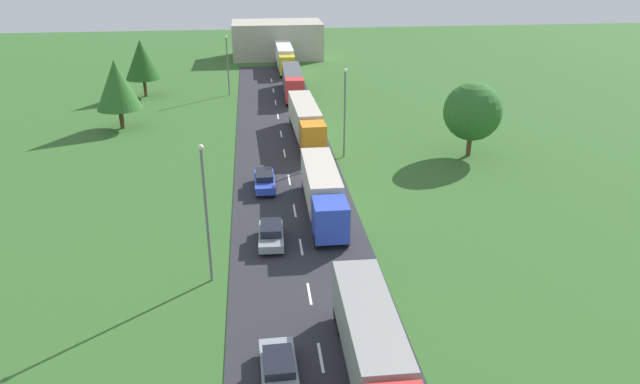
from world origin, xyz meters
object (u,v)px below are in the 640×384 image
object	(u,v)px
truck_fourth	(293,81)
lamppost_fourth	(228,62)
truck_fifth	(285,56)
car_third	(271,234)
car_second	(279,366)
tree_maple	(117,85)
truck_second	(323,190)
lamppost_third	(345,109)
truck_third	(306,120)
car_fourth	(265,180)
truck_lead	(375,353)
distant_building	(277,40)
lamppost_second	(206,209)
tree_oak	(142,60)
tree_pine	(473,112)

from	to	relation	value
truck_fourth	lamppost_fourth	size ratio (longest dim) A/B	1.65
truck_fifth	car_third	xyz separation A→B (m)	(-4.64, -60.81, -1.40)
car_third	lamppost_fourth	xyz separation A→B (m)	(-4.15, 44.52, 3.73)
car_second	tree_maple	xyz separation A→B (m)	(-15.86, 44.13, 4.34)
truck_second	car_second	distance (m)	19.28
lamppost_third	truck_second	bearing A→B (deg)	-105.97
truck_third	lamppost_third	xyz separation A→B (m)	(3.26, -6.10, 2.74)
car_second	car_fourth	distance (m)	24.24
car_fourth	lamppost_fourth	distance (m)	34.82
truck_lead	truck_fifth	size ratio (longest dim) A/B	0.91
lamppost_fourth	distant_building	size ratio (longest dim) A/B	0.51
truck_lead	truck_fifth	bearing A→B (deg)	89.82
car_third	lamppost_second	distance (m)	7.32
truck_third	lamppost_fourth	xyz separation A→B (m)	(-8.86, 20.86, 2.36)
truck_lead	truck_second	distance (m)	19.85
truck_fourth	car_second	distance (m)	57.70
truck_fourth	tree_maple	bearing A→B (deg)	-147.21
distant_building	lamppost_third	bearing A→B (deg)	-85.79
lamppost_third	lamppost_fourth	xyz separation A→B (m)	(-12.13, 26.96, -0.38)
lamppost_second	truck_fifth	bearing A→B (deg)	82.46
lamppost_fourth	tree_oak	distance (m)	11.59
lamppost_second	lamppost_third	bearing A→B (deg)	61.41
truck_fourth	car_third	size ratio (longest dim) A/B	3.18
truck_third	tree_oak	bearing A→B (deg)	133.60
truck_third	lamppost_second	distance (m)	29.53
truck_fifth	lamppost_fourth	distance (m)	18.65
truck_fourth	lamppost_third	xyz separation A→B (m)	(3.29, -25.80, 2.87)
truck_lead	distant_building	xyz separation A→B (m)	(-0.42, 87.34, 1.09)
truck_fourth	lamppost_third	world-z (taller)	lamppost_third
tree_pine	truck_fifth	bearing A→B (deg)	109.71
lamppost_third	tree_oak	distance (m)	36.34
truck_second	truck_fourth	distance (m)	38.76
car_fourth	truck_fourth	bearing A→B (deg)	81.67
lamppost_second	lamppost_third	xyz separation A→B (m)	(11.97, 21.97, -0.17)
truck_lead	car_third	distance (m)	15.92
truck_fifth	car_third	bearing A→B (deg)	-94.36
lamppost_third	truck_fourth	bearing A→B (deg)	97.27
truck_third	truck_fourth	world-z (taller)	truck_third
car_third	tree_pine	xyz separation A→B (m)	(20.53, 16.44, 3.76)
truck_second	tree_oak	world-z (taller)	tree_oak
truck_second	lamppost_third	xyz separation A→B (m)	(3.71, 12.96, 2.87)
car_second	tree_oak	xyz separation A→B (m)	(-15.54, 59.23, 4.31)
lamppost_second	truck_fourth	bearing A→B (deg)	79.70
truck_lead	tree_oak	distance (m)	63.70
lamppost_second	tree_pine	size ratio (longest dim) A/B	1.24
car_second	lamppost_fourth	size ratio (longest dim) A/B	0.50
truck_fifth	tree_oak	bearing A→B (deg)	-142.36
car_third	distant_building	bearing A→B (deg)	86.85
truck_second	car_fourth	world-z (taller)	truck_second
car_fourth	lamppost_fourth	size ratio (longest dim) A/B	0.56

